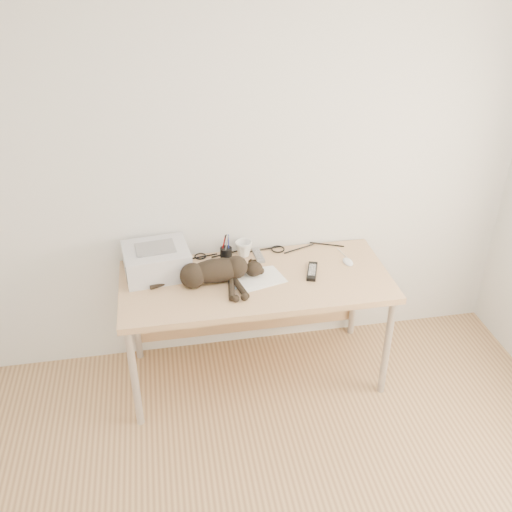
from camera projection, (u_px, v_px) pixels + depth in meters
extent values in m
plane|color=silver|center=(245.00, 168.00, 3.39)|extent=(3.50, 0.00, 3.50)
cube|color=tan|center=(256.00, 282.00, 3.39)|extent=(1.60, 0.70, 0.04)
cylinder|color=#B2B2B5|center=(134.00, 378.00, 3.21)|extent=(0.04, 0.04, 0.70)
cylinder|color=#B2B2B5|center=(387.00, 348.00, 3.44)|extent=(0.04, 0.04, 0.70)
cylinder|color=#B2B2B5|center=(135.00, 315.00, 3.72)|extent=(0.04, 0.04, 0.70)
cylinder|color=#B2B2B5|center=(355.00, 292.00, 3.94)|extent=(0.04, 0.04, 0.70)
cube|color=tan|center=(247.00, 295.00, 3.83)|extent=(1.48, 0.02, 0.60)
cube|color=silver|center=(157.00, 261.00, 3.39)|extent=(0.41, 0.36, 0.17)
cube|color=black|center=(157.00, 260.00, 3.39)|extent=(0.32, 0.06, 0.10)
cube|color=gray|center=(155.00, 248.00, 3.34)|extent=(0.24, 0.19, 0.01)
cube|color=white|center=(259.00, 279.00, 3.37)|extent=(0.32, 0.27, 0.00)
cube|color=white|center=(254.00, 277.00, 3.38)|extent=(0.29, 0.21, 0.00)
ellipsoid|color=black|center=(216.00, 271.00, 3.32)|extent=(0.36, 0.17, 0.14)
sphere|color=black|center=(193.00, 276.00, 3.28)|extent=(0.15, 0.15, 0.15)
ellipsoid|color=black|center=(254.00, 269.00, 3.37)|extent=(0.11, 0.10, 0.09)
cone|color=black|center=(251.00, 260.00, 3.39)|extent=(0.04, 0.05, 0.05)
cone|color=black|center=(255.00, 261.00, 3.40)|extent=(0.04, 0.05, 0.05)
cylinder|color=black|center=(232.00, 289.00, 3.25)|extent=(0.05, 0.20, 0.04)
cylinder|color=black|center=(240.00, 287.00, 3.27)|extent=(0.05, 0.20, 0.04)
cylinder|color=black|center=(168.00, 282.00, 3.32)|extent=(0.22, 0.05, 0.03)
imported|color=white|center=(244.00, 249.00, 3.58)|extent=(0.15, 0.15, 0.10)
cylinder|color=black|center=(226.00, 255.00, 3.51)|extent=(0.07, 0.07, 0.10)
cylinder|color=#990C0C|center=(224.00, 246.00, 3.48)|extent=(0.01, 0.01, 0.14)
cylinder|color=navy|center=(227.00, 245.00, 3.49)|extent=(0.01, 0.01, 0.14)
cylinder|color=black|center=(226.00, 246.00, 3.47)|extent=(0.01, 0.01, 0.14)
cube|color=gray|center=(258.00, 255.00, 3.59)|extent=(0.06, 0.17, 0.02)
cube|color=black|center=(312.00, 271.00, 3.43)|extent=(0.11, 0.20, 0.02)
ellipsoid|color=white|center=(348.00, 260.00, 3.53)|extent=(0.07, 0.10, 0.03)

